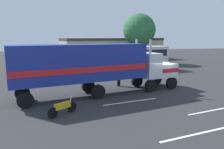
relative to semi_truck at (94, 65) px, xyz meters
name	(u,v)px	position (x,y,z in m)	size (l,w,h in m)	color
ground_plane	(157,88)	(6.04, 1.02, -2.52)	(120.00, 120.00, 0.00)	#2D2D30
lane_stripe_near	(131,102)	(2.31, -2.48, -2.52)	(4.40, 0.16, 0.01)	silver
lane_stripe_mid	(214,110)	(6.98, -5.59, -2.52)	(4.40, 0.16, 0.01)	silver
lane_stripe_far	(197,134)	(3.69, -8.51, -2.52)	(4.40, 0.16, 0.01)	silver
semi_truck	(94,65)	(0.00, 0.00, 0.00)	(14.36, 5.62, 4.50)	silver
person_bystander	(119,77)	(2.87, 2.85, -1.63)	(0.36, 0.47, 1.63)	black
parked_bus	(130,56)	(6.93, 11.67, -0.46)	(11.25, 4.06, 3.40)	silver
parked_car	(36,66)	(-5.63, 14.08, -1.72)	(4.50, 2.07, 1.57)	black
motorcycle	(63,108)	(-2.62, -4.18, -2.04)	(1.74, 1.35, 1.12)	black
tree_left	(139,30)	(11.61, 20.58, 3.37)	(5.81, 5.81, 8.81)	brown
building_backdrop	(113,48)	(8.53, 27.12, -0.08)	(21.88, 10.53, 4.48)	#B7AD8C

